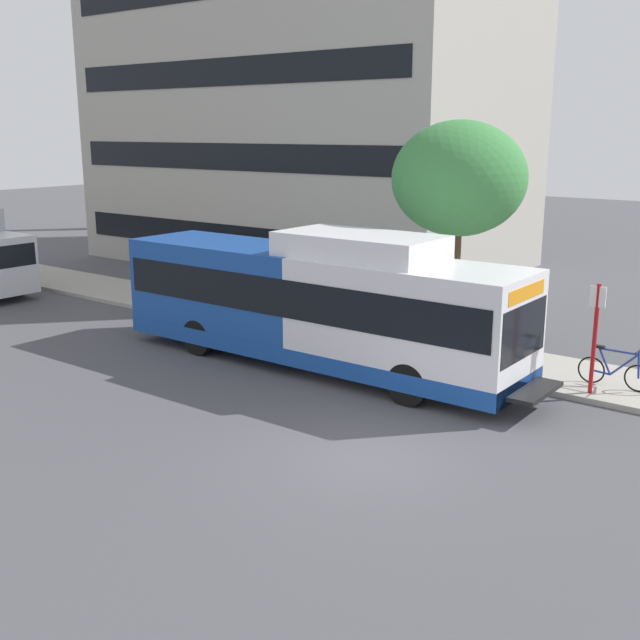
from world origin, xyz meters
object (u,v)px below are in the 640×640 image
Objects in this scene: bicycle_parked at (615,370)px; street_tree_near_stop at (459,179)px; bus_stop_sign_pole at (595,330)px; transit_bus at (316,303)px.

street_tree_near_stop is (1.49, 5.08, 4.23)m from bicycle_parked.
bus_stop_sign_pole is 0.42× the size of street_tree_near_stop.
transit_bus reaches higher than bicycle_parked.
transit_bus is 1.96× the size of street_tree_near_stop.
bus_stop_sign_pole is 1.48× the size of bicycle_parked.
bicycle_parked is (0.74, -0.32, -1.09)m from bus_stop_sign_pole.
transit_bus is at bearing 110.07° from bicycle_parked.
street_tree_near_stop is (4.05, -1.92, 3.08)m from transit_bus.
bicycle_parked is at bearing -106.38° from street_tree_near_stop.
transit_bus is 4.71× the size of bus_stop_sign_pole.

